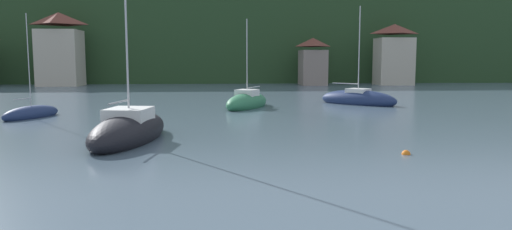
# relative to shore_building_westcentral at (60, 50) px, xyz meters

# --- Properties ---
(wooded_hillside) EXTENTS (352.00, 56.38, 31.82)m
(wooded_hillside) POSITION_rel_shore_building_westcentral_xyz_m (10.55, 37.25, 0.94)
(wooded_hillside) COLOR #264223
(wooded_hillside) RESTS_ON ground_plane
(shore_building_westcentral) EXTENTS (6.69, 5.82, 11.75)m
(shore_building_westcentral) POSITION_rel_shore_building_westcentral_xyz_m (0.00, 0.00, 0.00)
(shore_building_westcentral) COLOR #BCB29E
(shore_building_westcentral) RESTS_ON ground_plane
(shore_building_central) EXTENTS (4.31, 5.73, 7.85)m
(shore_building_central) POSITION_rel_shore_building_westcentral_xyz_m (41.19, -0.04, -1.89)
(shore_building_central) COLOR gray
(shore_building_central) RESTS_ON ground_plane
(shore_building_eastcentral) EXTENTS (6.07, 4.85, 10.15)m
(shore_building_eastcentral) POSITION_rel_shore_building_westcentral_xyz_m (54.91, -0.46, -0.77)
(shore_building_eastcentral) COLOR #BCB29E
(shore_building_eastcentral) RESTS_ON ground_plane
(sailboat_far_2) EXTENTS (7.31, 7.26, 9.66)m
(sailboat_far_2) POSITION_rel_shore_building_westcentral_xyz_m (38.80, -35.05, -5.23)
(sailboat_far_2) COLOR navy
(sailboat_far_2) RESTS_ON ground_plane
(sailboat_mid_6) EXTENTS (4.01, 8.79, 10.99)m
(sailboat_mid_6) POSITION_rel_shore_building_westcentral_xyz_m (21.18, -54.22, -5.18)
(sailboat_mid_6) COLOR black
(sailboat_mid_6) RESTS_ON ground_plane
(sailboat_far_8) EXTENTS (5.22, 7.42, 8.18)m
(sailboat_far_8) POSITION_rel_shore_building_westcentral_xyz_m (28.16, -37.58, -5.23)
(sailboat_far_8) COLOR #2D754C
(sailboat_far_8) RESTS_ON ground_plane
(sailboat_far_9) EXTENTS (3.25, 5.41, 7.79)m
(sailboat_far_9) POSITION_rel_shore_building_westcentral_xyz_m (12.19, -43.76, -5.41)
(sailboat_far_9) COLOR navy
(sailboat_far_9) RESTS_ON ground_plane
(mooring_buoy_far) EXTENTS (0.39, 0.39, 0.39)m
(mooring_buoy_far) POSITION_rel_shore_building_westcentral_xyz_m (34.09, -58.78, -5.70)
(mooring_buoy_far) COLOR orange
(mooring_buoy_far) RESTS_ON ground_plane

